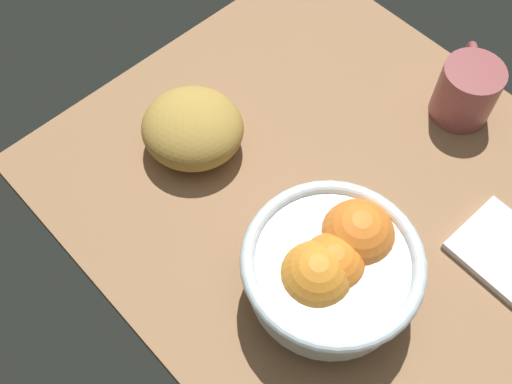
% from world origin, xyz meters
% --- Properties ---
extents(ground_plane, '(0.71, 0.59, 0.03)m').
position_xyz_m(ground_plane, '(0.00, 0.00, -0.01)').
color(ground_plane, '#926947').
extents(fruit_bowl, '(0.20, 0.20, 0.11)m').
position_xyz_m(fruit_bowl, '(-0.07, 0.10, 0.06)').
color(fruit_bowl, silver).
rests_on(fruit_bowl, ground).
extents(bread_loaf, '(0.18, 0.18, 0.08)m').
position_xyz_m(bread_loaf, '(0.19, 0.08, 0.04)').
color(bread_loaf, '#AF8A3D').
rests_on(bread_loaf, ground).
extents(napkin_folded, '(0.13, 0.10, 0.01)m').
position_xyz_m(napkin_folded, '(-0.20, -0.09, 0.01)').
color(napkin_folded, silver).
rests_on(napkin_folded, ground).
extents(mug, '(0.09, 0.11, 0.08)m').
position_xyz_m(mug, '(-0.01, -0.22, 0.04)').
color(mug, '#944A4C').
rests_on(mug, ground).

